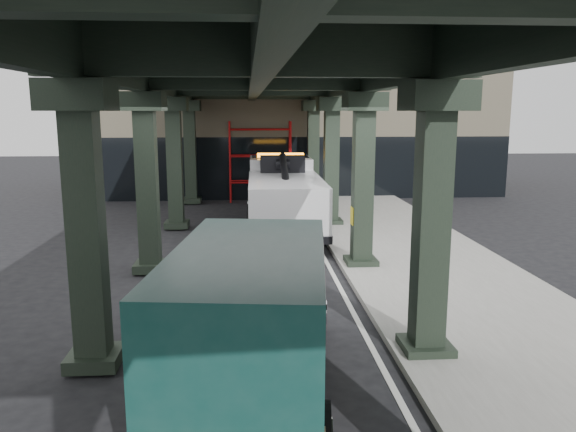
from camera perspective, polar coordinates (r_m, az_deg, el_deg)
name	(u,v)px	position (r m, az deg, el deg)	size (l,w,h in m)	color
ground	(275,292)	(14.30, -1.35, -7.72)	(90.00, 90.00, 0.00)	black
sidewalk	(425,264)	(16.97, 13.71, -4.79)	(5.00, 40.00, 0.15)	gray
lane_stripe	(330,269)	(16.36, 4.28, -5.34)	(0.12, 38.00, 0.01)	silver
viaduct	(255,75)	(15.59, -3.33, 14.15)	(7.40, 32.00, 6.40)	#1F2A20
building	(291,119)	(33.66, 0.36, 9.78)	(22.00, 10.00, 8.00)	#C6B793
scaffolding	(260,159)	(28.31, -2.85, 5.77)	(3.08, 0.88, 4.00)	#B70E10
tow_truck	(283,193)	(21.37, -0.51, 2.38)	(2.82, 9.03, 2.94)	black
towed_van	(252,314)	(9.05, -3.66, -9.90)	(3.07, 6.33, 2.47)	#113F3A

